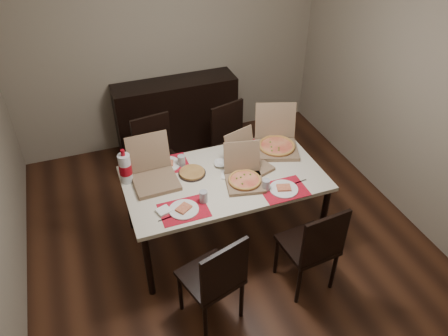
% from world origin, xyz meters
% --- Properties ---
extents(ground, '(3.80, 4.00, 0.02)m').
position_xyz_m(ground, '(0.00, 0.00, -0.01)').
color(ground, '#402213').
rests_on(ground, ground).
extents(room_walls, '(3.84, 4.02, 2.62)m').
position_xyz_m(room_walls, '(0.00, 0.43, 1.73)').
color(room_walls, gray).
rests_on(room_walls, ground).
extents(sideboard, '(1.50, 0.40, 0.90)m').
position_xyz_m(sideboard, '(0.00, 1.78, 0.45)').
color(sideboard, black).
rests_on(sideboard, ground).
extents(dining_table, '(1.80, 1.00, 0.75)m').
position_xyz_m(dining_table, '(-0.02, 0.02, 0.68)').
color(dining_table, beige).
rests_on(dining_table, ground).
extents(chair_near_left, '(0.52, 0.52, 0.93)m').
position_xyz_m(chair_near_left, '(-0.41, -0.86, 0.51)').
color(chair_near_left, black).
rests_on(chair_near_left, ground).
extents(chair_near_right, '(0.46, 0.46, 0.93)m').
position_xyz_m(chair_near_right, '(0.46, -0.83, 0.51)').
color(chair_near_right, black).
rests_on(chair_near_right, ground).
extents(chair_far_left, '(0.48, 0.48, 0.93)m').
position_xyz_m(chair_far_left, '(-0.45, 0.91, 0.51)').
color(chair_far_left, black).
rests_on(chair_far_left, ground).
extents(chair_far_right, '(0.52, 0.52, 0.93)m').
position_xyz_m(chair_far_right, '(0.41, 0.88, 0.51)').
color(chair_far_right, black).
rests_on(chair_far_right, ground).
extents(setting_near_left, '(0.46, 0.30, 0.11)m').
position_xyz_m(setting_near_left, '(-0.46, -0.28, 0.77)').
color(setting_near_left, '#B80C21').
rests_on(setting_near_left, dining_table).
extents(setting_near_right, '(0.46, 0.30, 0.11)m').
position_xyz_m(setting_near_right, '(0.37, -0.32, 0.77)').
color(setting_near_right, '#B80C21').
rests_on(setting_near_right, dining_table).
extents(setting_far_left, '(0.49, 0.30, 0.11)m').
position_xyz_m(setting_far_left, '(-0.44, 0.36, 0.77)').
color(setting_far_left, '#B80C21').
rests_on(setting_far_left, dining_table).
extents(setting_far_right, '(0.44, 0.30, 0.11)m').
position_xyz_m(setting_far_right, '(0.40, 0.34, 0.77)').
color(setting_far_right, '#B80C21').
rests_on(setting_far_right, dining_table).
extents(napkin_loose, '(0.15, 0.15, 0.02)m').
position_xyz_m(napkin_loose, '(0.02, 0.02, 0.76)').
color(napkin_loose, white).
rests_on(napkin_loose, dining_table).
extents(pizza_box_center, '(0.39, 0.42, 0.33)m').
position_xyz_m(pizza_box_center, '(0.13, -0.11, 0.80)').
color(pizza_box_center, brown).
rests_on(pizza_box_center, dining_table).
extents(pizza_box_right, '(0.52, 0.55, 0.40)m').
position_xyz_m(pizza_box_right, '(0.63, 0.27, 0.81)').
color(pizza_box_right, brown).
rests_on(pizza_box_right, dining_table).
extents(pizza_box_left, '(0.40, 0.44, 0.39)m').
position_xyz_m(pizza_box_left, '(-0.62, 0.19, 0.81)').
color(pizza_box_left, brown).
rests_on(pizza_box_left, dining_table).
extents(pizza_box_extra, '(0.43, 0.45, 0.33)m').
position_xyz_m(pizza_box_extra, '(0.25, 0.09, 0.81)').
color(pizza_box_extra, brown).
rests_on(pizza_box_extra, dining_table).
extents(faina_plate, '(0.25, 0.25, 0.03)m').
position_xyz_m(faina_plate, '(-0.28, 0.16, 0.76)').
color(faina_plate, black).
rests_on(faina_plate, dining_table).
extents(dip_bowl, '(0.17, 0.17, 0.03)m').
position_xyz_m(dip_bowl, '(0.02, 0.19, 0.77)').
color(dip_bowl, white).
rests_on(dip_bowl, dining_table).
extents(soda_bottle, '(0.11, 0.11, 0.34)m').
position_xyz_m(soda_bottle, '(-0.85, 0.26, 0.89)').
color(soda_bottle, silver).
rests_on(soda_bottle, dining_table).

